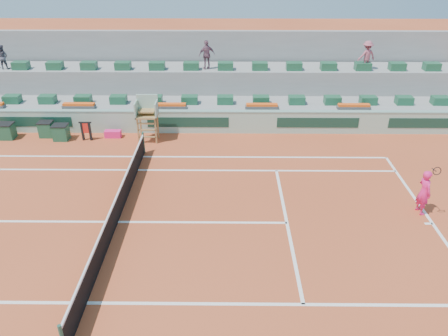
% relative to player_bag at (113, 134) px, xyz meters
% --- Properties ---
extents(ground, '(90.00, 90.00, 0.00)m').
position_rel_player_bag_xyz_m(ground, '(1.99, -7.80, -0.19)').
color(ground, '#AB4221').
rests_on(ground, ground).
extents(seating_tier_lower, '(36.00, 4.00, 1.20)m').
position_rel_player_bag_xyz_m(seating_tier_lower, '(1.99, 2.90, 0.41)').
color(seating_tier_lower, gray).
rests_on(seating_tier_lower, ground).
extents(seating_tier_upper, '(36.00, 2.40, 2.60)m').
position_rel_player_bag_xyz_m(seating_tier_upper, '(1.99, 4.50, 1.11)').
color(seating_tier_upper, gray).
rests_on(seating_tier_upper, ground).
extents(stadium_back_wall, '(36.00, 0.40, 4.40)m').
position_rel_player_bag_xyz_m(stadium_back_wall, '(1.99, 6.10, 2.01)').
color(stadium_back_wall, gray).
rests_on(stadium_back_wall, ground).
extents(player_bag, '(0.86, 0.38, 0.38)m').
position_rel_player_bag_xyz_m(player_bag, '(0.00, 0.00, 0.00)').
color(player_bag, '#F82076').
rests_on(player_bag, ground).
extents(spectator_left, '(0.68, 0.54, 1.39)m').
position_rel_player_bag_xyz_m(spectator_left, '(-7.02, 3.97, 3.10)').
color(spectator_left, '#4D4E5A').
rests_on(spectator_left, seating_tier_upper).
extents(spectator_mid, '(1.06, 0.72, 1.67)m').
position_rel_player_bag_xyz_m(spectator_mid, '(4.91, 4.03, 3.24)').
color(spectator_mid, '#7D5365').
rests_on(spectator_mid, seating_tier_upper).
extents(spectator_right, '(1.22, 0.92, 1.67)m').
position_rel_player_bag_xyz_m(spectator_right, '(14.13, 3.94, 3.24)').
color(spectator_right, '#A25160').
rests_on(spectator_right, seating_tier_upper).
extents(court_lines, '(23.89, 11.09, 0.01)m').
position_rel_player_bag_xyz_m(court_lines, '(1.99, -7.80, -0.19)').
color(court_lines, white).
rests_on(court_lines, ground).
extents(tennis_net, '(0.10, 11.97, 1.10)m').
position_rel_player_bag_xyz_m(tennis_net, '(1.99, -7.80, 0.34)').
color(tennis_net, black).
rests_on(tennis_net, ground).
extents(advertising_hoarding, '(36.00, 0.34, 1.26)m').
position_rel_player_bag_xyz_m(advertising_hoarding, '(2.01, 0.70, 0.44)').
color(advertising_hoarding, '#95BCA5').
rests_on(advertising_hoarding, ground).
extents(umpire_chair, '(1.10, 0.90, 2.40)m').
position_rel_player_bag_xyz_m(umpire_chair, '(1.99, -0.30, 1.35)').
color(umpire_chair, olive).
rests_on(umpire_chair, ground).
extents(seat_row_lower, '(32.90, 0.60, 0.44)m').
position_rel_player_bag_xyz_m(seat_row_lower, '(1.99, 2.00, 1.23)').
color(seat_row_lower, '#1B5334').
rests_on(seat_row_lower, seating_tier_lower).
extents(seat_row_upper, '(32.90, 0.60, 0.44)m').
position_rel_player_bag_xyz_m(seat_row_upper, '(1.99, 3.90, 2.63)').
color(seat_row_upper, '#1B5334').
rests_on(seat_row_upper, seating_tier_upper).
extents(flower_planters, '(26.80, 0.36, 0.28)m').
position_rel_player_bag_xyz_m(flower_planters, '(0.49, 1.20, 1.14)').
color(flower_planters, '#4C4C4C').
rests_on(flower_planters, seating_tier_lower).
extents(drink_cooler_a, '(0.79, 0.68, 0.84)m').
position_rel_player_bag_xyz_m(drink_cooler_a, '(-2.63, -0.34, 0.23)').
color(drink_cooler_a, '#194C31').
rests_on(drink_cooler_a, ground).
extents(drink_cooler_b, '(0.74, 0.64, 0.84)m').
position_rel_player_bag_xyz_m(drink_cooler_b, '(-3.56, 0.07, 0.23)').
color(drink_cooler_b, '#194C31').
rests_on(drink_cooler_b, ground).
extents(drink_cooler_c, '(0.84, 0.73, 0.84)m').
position_rel_player_bag_xyz_m(drink_cooler_c, '(-5.59, -0.20, 0.23)').
color(drink_cooler_c, '#194C31').
rests_on(drink_cooler_c, ground).
extents(towel_rack, '(0.66, 0.11, 1.03)m').
position_rel_player_bag_xyz_m(towel_rack, '(-1.27, -0.39, 0.41)').
color(towel_rack, black).
rests_on(towel_rack, ground).
extents(tennis_player, '(0.56, 0.93, 2.28)m').
position_rel_player_bag_xyz_m(tennis_player, '(13.66, -7.02, 0.73)').
color(tennis_player, '#F82076').
rests_on(tennis_player, ground).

